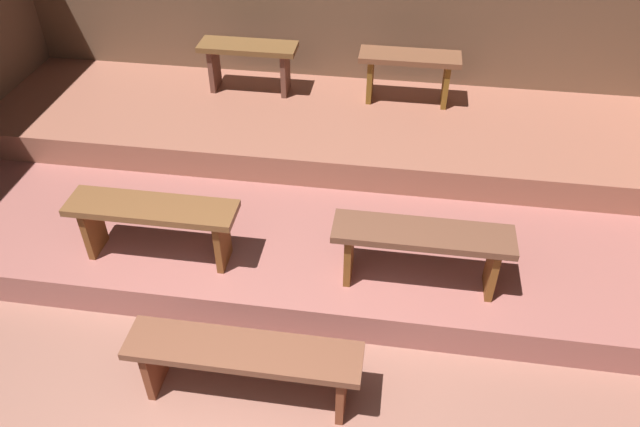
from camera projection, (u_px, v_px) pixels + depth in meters
The scene contains 9 objects.
ground at pixel (296, 263), 5.09m from camera, with size 7.18×5.35×0.08m, color #8C5B4D.
wall_back at pixel (334, 8), 6.05m from camera, with size 7.18×0.06×2.53m, color brown.
platform_lower at pixel (310, 193), 5.55m from camera, with size 6.38×3.06×0.27m, color #985851.
platform_middle at pixel (322, 127), 5.94m from camera, with size 6.38×1.62×0.27m, color #955A47.
bench_floor_center at pixel (244, 359), 3.81m from camera, with size 1.47×0.32×0.49m.
bench_lower_left at pixel (153, 217), 4.47m from camera, with size 1.25×0.32×0.49m.
bench_lower_right at pixel (422, 243), 4.25m from camera, with size 1.25×0.32×0.49m.
bench_middle_left at pixel (249, 57), 6.01m from camera, with size 0.95×0.32×0.49m.
bench_middle_right at pixel (409, 67), 5.83m from camera, with size 0.95×0.32×0.49m.
Camera 1 is at (0.74, -1.36, 3.48)m, focal length 34.44 mm.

